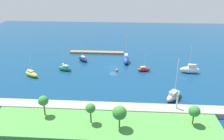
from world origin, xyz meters
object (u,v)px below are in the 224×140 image
(park_tree_mideast, at_px, (120,113))
(sailboat_yellow_far_north, at_px, (31,74))
(sailboat_blue_lone_south, at_px, (126,59))
(mooring_buoy_yellow, at_px, (63,64))
(sailboat_white_outer_mooring, at_px, (190,69))
(sailboat_navy_inner_mooring, at_px, (83,59))
(mooring_buoy_orange, at_px, (117,70))
(park_tree_midwest, at_px, (43,101))
(park_tree_center, at_px, (90,108))
(park_tree_west, at_px, (194,111))
(sailboat_gray_off_beacon, at_px, (174,96))
(sailboat_green_west_end, at_px, (65,68))
(pier_dock, at_px, (97,52))
(sailboat_red_far_south, at_px, (144,69))
(harbor_beacon, at_px, (177,100))

(park_tree_mideast, relative_size, sailboat_yellow_far_north, 0.61)
(sailboat_blue_lone_south, relative_size, sailboat_yellow_far_north, 1.24)
(mooring_buoy_yellow, bearing_deg, sailboat_white_outer_mooring, 175.09)
(sailboat_navy_inner_mooring, bearing_deg, mooring_buoy_orange, -166.82)
(park_tree_midwest, height_order, mooring_buoy_yellow, park_tree_midwest)
(sailboat_navy_inner_mooring, xyz_separation_m, sailboat_blue_lone_south, (-16.32, 0.54, 0.41))
(park_tree_center, bearing_deg, park_tree_west, -177.72)
(sailboat_gray_off_beacon, xyz_separation_m, sailboat_white_outer_mooring, (-8.50, -17.96, 0.14))
(park_tree_midwest, relative_size, sailboat_gray_off_beacon, 0.43)
(park_tree_mideast, relative_size, park_tree_west, 1.15)
(sailboat_navy_inner_mooring, bearing_deg, sailboat_green_west_end, 110.70)
(sailboat_navy_inner_mooring, xyz_separation_m, sailboat_yellow_far_north, (14.03, 14.71, -0.04))
(pier_dock, height_order, sailboat_navy_inner_mooring, sailboat_navy_inner_mooring)
(park_tree_midwest, distance_m, sailboat_blue_lone_south, 41.20)
(park_tree_midwest, distance_m, sailboat_red_far_south, 38.14)
(park_tree_center, xyz_separation_m, sailboat_red_far_south, (-13.25, -31.36, -3.90))
(harbor_beacon, xyz_separation_m, sailboat_green_west_end, (33.04, -23.52, -2.61))
(sailboat_blue_lone_south, xyz_separation_m, sailboat_yellow_far_north, (30.35, 14.17, -0.46))
(pier_dock, bearing_deg, sailboat_red_far_south, 135.77)
(sailboat_yellow_far_north, bearing_deg, sailboat_white_outer_mooring, 38.04)
(sailboat_navy_inner_mooring, distance_m, sailboat_yellow_far_north, 20.33)
(pier_dock, xyz_separation_m, park_tree_west, (-26.77, 48.33, 3.99))
(park_tree_midwest, height_order, park_tree_mideast, park_tree_mideast)
(park_tree_midwest, xyz_separation_m, sailboat_green_west_end, (2.84, -28.10, -3.95))
(sailboat_blue_lone_south, height_order, mooring_buoy_yellow, sailboat_blue_lone_south)
(pier_dock, distance_m, sailboat_yellow_far_north, 30.40)
(harbor_beacon, distance_m, park_tree_midwest, 30.57)
(sailboat_red_far_south, bearing_deg, park_tree_midwest, -140.35)
(sailboat_green_west_end, bearing_deg, sailboat_red_far_south, -159.99)
(sailboat_gray_off_beacon, height_order, sailboat_white_outer_mooring, sailboat_gray_off_beacon)
(park_tree_mideast, relative_size, sailboat_gray_off_beacon, 0.45)
(park_tree_center, bearing_deg, mooring_buoy_orange, -97.59)
(sailboat_gray_off_beacon, bearing_deg, sailboat_red_far_south, 57.32)
(sailboat_blue_lone_south, bearing_deg, sailboat_navy_inner_mooring, -91.68)
(sailboat_green_west_end, relative_size, sailboat_red_far_south, 1.01)
(mooring_buoy_orange, bearing_deg, park_tree_mideast, 93.66)
(park_tree_midwest, xyz_separation_m, sailboat_blue_lone_south, (-17.98, -36.91, -3.48))
(harbor_beacon, xyz_separation_m, sailboat_yellow_far_north, (42.56, -18.16, -2.60))
(park_tree_west, bearing_deg, mooring_buoy_orange, -59.57)
(park_tree_west, xyz_separation_m, sailboat_red_far_south, (8.44, -30.49, -3.58))
(park_tree_center, distance_m, mooring_buoy_yellow, 38.39)
(pier_dock, height_order, harbor_beacon, harbor_beacon)
(park_tree_center, distance_m, sailboat_blue_lone_south, 39.75)
(park_tree_center, xyz_separation_m, sailboat_gray_off_beacon, (-19.98, -13.07, -3.54))
(pier_dock, bearing_deg, park_tree_center, 95.89)
(sailboat_red_far_south, xyz_separation_m, sailboat_blue_lone_south, (6.09, -7.60, 0.58))
(harbor_beacon, bearing_deg, park_tree_midwest, 8.62)
(park_tree_midwest, bearing_deg, mooring_buoy_orange, -117.44)
(sailboat_red_far_south, xyz_separation_m, mooring_buoy_orange, (9.15, 0.55, -0.33))
(park_tree_mideast, xyz_separation_m, sailboat_navy_inner_mooring, (15.32, -40.91, -3.84))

